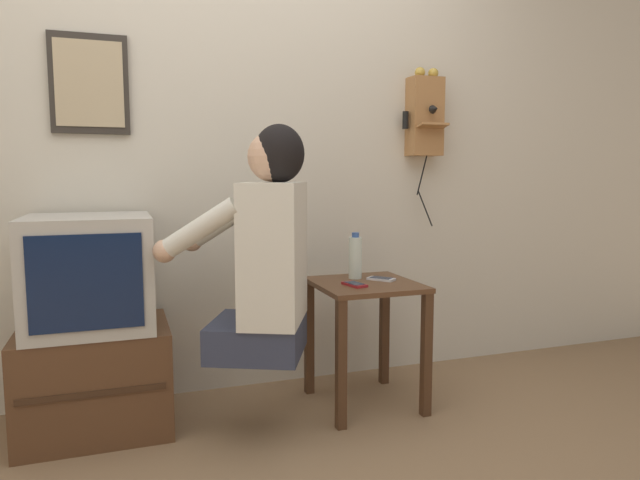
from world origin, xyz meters
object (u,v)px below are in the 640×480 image
Objects in this scene: person at (266,251)px; framed_picture at (89,84)px; wall_phone_antique at (425,116)px; cell_phone_held at (354,284)px; television at (90,272)px; cell_phone_spare at (381,279)px; water_bottle at (355,257)px.

framed_picture is at bearing 74.35° from person.
wall_phone_antique is 6.19× the size of cell_phone_held.
cell_phone_spare is at bearing -4.80° from television.
person is at bearing -178.89° from cell_phone_held.
person is 0.64m from cell_phone_spare.
framed_picture is 3.21× the size of cell_phone_held.
cell_phone_spare is (0.59, 0.18, -0.18)m from person.
wall_phone_antique is 1.06m from cell_phone_held.
cell_phone_held is at bearing 166.48° from cell_phone_spare.
television is (-0.67, 0.29, -0.09)m from person.
person is at bearing -151.81° from water_bottle.
wall_phone_antique is 1.93× the size of framed_picture.
cell_phone_spare is at bearing -40.57° from water_bottle.
framed_picture is at bearing 144.65° from cell_phone_held.
water_bottle is (0.49, 0.26, -0.09)m from person.
framed_picture reaches higher than water_bottle.
person is at bearing -23.32° from television.
person reaches higher than water_bottle.
cell_phone_spare is 0.62× the size of water_bottle.
wall_phone_antique reaches higher than television.
water_bottle is (1.14, -0.29, -0.78)m from framed_picture.
television is 0.61× the size of wall_phone_antique.
television reaches higher than cell_phone_spare.
cell_phone_spare is at bearing 13.74° from cell_phone_held.
framed_picture reaches higher than person.
water_bottle reaches higher than cell_phone_held.
cell_phone_held is (1.07, -0.46, -0.87)m from framed_picture.
wall_phone_antique reaches higher than water_bottle.
person is 1.27m from wall_phone_antique.
cell_phone_held is at bearing -51.63° from person.
person is 1.10m from framed_picture.
person is at bearing 157.67° from cell_phone_spare.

